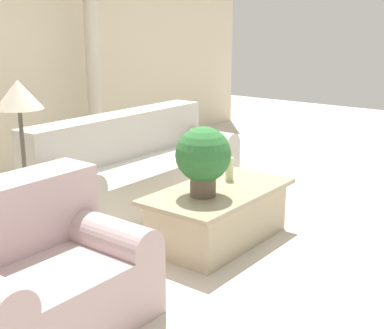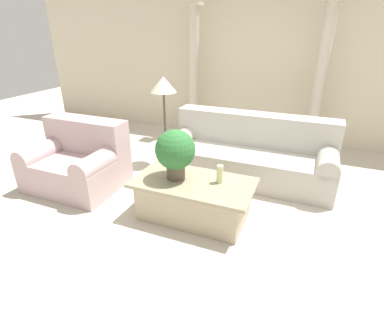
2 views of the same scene
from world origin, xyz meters
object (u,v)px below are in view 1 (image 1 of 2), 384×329
at_px(coffee_table, 219,215).
at_px(potted_plant, 203,157).
at_px(sofa_long, 136,168).
at_px(floor_lamp, 19,104).
at_px(loveseat, 34,272).

height_order(coffee_table, potted_plant, potted_plant).
bearing_deg(sofa_long, floor_lamp, -178.31).
xyz_separation_m(sofa_long, loveseat, (-2.18, -1.20, 0.01)).
relative_size(sofa_long, potted_plant, 4.12).
xyz_separation_m(coffee_table, floor_lamp, (-1.03, 1.29, 0.97)).
height_order(sofa_long, coffee_table, sofa_long).
distance_m(sofa_long, coffee_table, 1.39).
height_order(loveseat, coffee_table, loveseat).
bearing_deg(coffee_table, floor_lamp, 128.52).
relative_size(loveseat, floor_lamp, 0.88).
bearing_deg(loveseat, floor_lamp, 55.91).
height_order(sofa_long, floor_lamp, floor_lamp).
bearing_deg(sofa_long, loveseat, -151.11).
bearing_deg(coffee_table, loveseat, 175.85).
bearing_deg(floor_lamp, sofa_long, 1.69).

